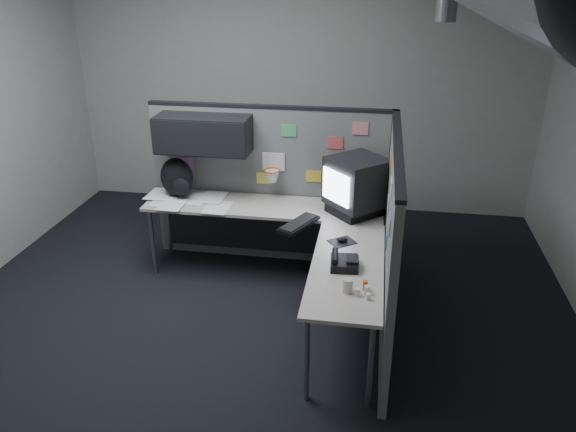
% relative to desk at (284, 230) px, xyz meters
% --- Properties ---
extents(room, '(5.62, 5.62, 3.22)m').
position_rel_desk_xyz_m(room, '(0.41, -0.70, 1.48)').
color(room, black).
rests_on(room, ground).
extents(partition_back, '(2.44, 0.42, 1.63)m').
position_rel_desk_xyz_m(partition_back, '(-0.40, 0.53, 0.38)').
color(partition_back, slate).
rests_on(partition_back, ground).
extents(partition_right, '(0.07, 2.23, 1.63)m').
position_rel_desk_xyz_m(partition_right, '(0.95, -0.49, 0.21)').
color(partition_right, slate).
rests_on(partition_right, ground).
extents(desk, '(2.31, 2.11, 0.73)m').
position_rel_desk_xyz_m(desk, '(0.00, 0.00, 0.00)').
color(desk, '#B5ADA3').
rests_on(desk, ground).
extents(monitor, '(0.66, 0.66, 0.53)m').
position_rel_desk_xyz_m(monitor, '(0.64, 0.24, 0.39)').
color(monitor, black).
rests_on(monitor, desk).
extents(keyboard, '(0.35, 0.48, 0.04)m').
position_rel_desk_xyz_m(keyboard, '(0.16, -0.13, 0.14)').
color(keyboard, black).
rests_on(keyboard, desk).
extents(mouse, '(0.27, 0.26, 0.04)m').
position_rel_desk_xyz_m(mouse, '(0.56, -0.39, 0.13)').
color(mouse, black).
rests_on(mouse, desk).
extents(phone, '(0.23, 0.25, 0.11)m').
position_rel_desk_xyz_m(phone, '(0.61, -0.82, 0.16)').
color(phone, black).
rests_on(phone, desk).
extents(bottles, '(0.12, 0.16, 0.07)m').
position_rel_desk_xyz_m(bottles, '(0.78, -1.18, 0.15)').
color(bottles, silver).
rests_on(bottles, desk).
extents(cup, '(0.10, 0.10, 0.10)m').
position_rel_desk_xyz_m(cup, '(0.66, -1.17, 0.17)').
color(cup, beige).
rests_on(cup, desk).
extents(papers, '(0.89, 0.58, 0.02)m').
position_rel_desk_xyz_m(papers, '(-1.01, 0.25, 0.13)').
color(papers, white).
rests_on(papers, desk).
extents(backpack, '(0.38, 0.34, 0.40)m').
position_rel_desk_xyz_m(backpack, '(-1.13, 0.35, 0.31)').
color(backpack, black).
rests_on(backpack, desk).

